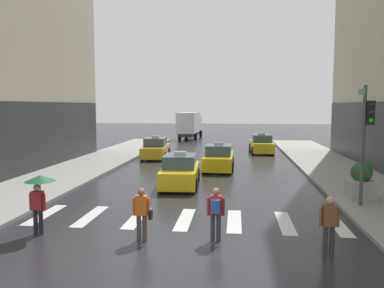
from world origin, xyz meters
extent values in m
plane|color=#26262B|center=(0.00, 0.00, 0.00)|extent=(160.00, 160.00, 0.00)
cube|color=silver|center=(-5.40, 3.00, 0.00)|extent=(0.50, 2.80, 0.01)
cube|color=silver|center=(-3.60, 3.00, 0.00)|extent=(0.50, 2.80, 0.01)
cube|color=silver|center=(-1.80, 3.00, 0.00)|extent=(0.50, 2.80, 0.01)
cube|color=silver|center=(0.00, 3.00, 0.00)|extent=(0.50, 2.80, 0.01)
cube|color=silver|center=(1.80, 3.00, 0.00)|extent=(0.50, 2.80, 0.01)
cube|color=silver|center=(3.60, 3.00, 0.00)|extent=(0.50, 2.80, 0.01)
cube|color=silver|center=(5.40, 3.00, 0.00)|extent=(0.50, 2.80, 0.01)
cylinder|color=#47474C|center=(6.83, 5.20, 2.55)|extent=(0.14, 0.14, 4.80)
cube|color=black|center=(7.05, 5.20, 3.88)|extent=(0.30, 0.26, 0.95)
sphere|color=#28231E|center=(7.05, 5.06, 4.18)|extent=(0.17, 0.17, 0.17)
sphere|color=#28231E|center=(7.05, 5.06, 3.88)|extent=(0.17, 0.17, 0.17)
sphere|color=green|center=(7.05, 5.06, 3.58)|extent=(0.17, 0.17, 0.17)
cube|color=#196638|center=(6.78, 5.38, 4.70)|extent=(0.04, 0.84, 0.24)
cube|color=yellow|center=(-1.06, 9.00, 0.56)|extent=(2.04, 4.59, 0.84)
cube|color=#384C5B|center=(-1.05, 8.90, 1.30)|extent=(1.71, 2.18, 0.64)
cube|color=silver|center=(-1.05, 8.90, 1.71)|extent=(0.61, 0.27, 0.18)
cylinder|color=black|center=(-1.98, 10.30, 0.33)|extent=(0.25, 0.67, 0.66)
cylinder|color=black|center=(-0.27, 10.39, 0.33)|extent=(0.25, 0.67, 0.66)
cylinder|color=black|center=(-1.84, 7.61, 0.33)|extent=(0.25, 0.67, 0.66)
cylinder|color=black|center=(-0.13, 7.70, 0.33)|extent=(0.25, 0.67, 0.66)
cube|color=#F2EAB2|center=(-1.81, 11.23, 0.60)|extent=(0.20, 0.05, 0.14)
cube|color=#F2EAB2|center=(-0.55, 11.30, 0.60)|extent=(0.20, 0.05, 0.14)
cube|color=yellow|center=(0.72, 14.31, 0.56)|extent=(1.86, 4.52, 0.84)
cube|color=#384C5B|center=(0.72, 14.21, 1.30)|extent=(1.63, 2.12, 0.64)
cube|color=silver|center=(0.72, 14.21, 1.71)|extent=(0.60, 0.25, 0.18)
cylinder|color=black|center=(-0.12, 15.67, 0.33)|extent=(0.23, 0.66, 0.66)
cylinder|color=black|center=(1.59, 15.65, 0.33)|extent=(0.23, 0.66, 0.66)
cylinder|color=black|center=(-0.15, 12.97, 0.33)|extent=(0.23, 0.66, 0.66)
cylinder|color=black|center=(1.56, 12.95, 0.33)|extent=(0.23, 0.66, 0.66)
cube|color=#F2EAB2|center=(0.12, 16.59, 0.60)|extent=(0.20, 0.04, 0.14)
cube|color=#F2EAB2|center=(1.38, 16.57, 0.60)|extent=(0.20, 0.04, 0.14)
cube|color=gold|center=(-4.54, 19.33, 0.56)|extent=(2.06, 4.60, 0.84)
cube|color=#384C5B|center=(-4.53, 19.23, 1.30)|extent=(1.72, 2.19, 0.64)
cube|color=silver|center=(-4.53, 19.23, 1.71)|extent=(0.61, 0.27, 0.18)
cylinder|color=black|center=(-5.47, 20.63, 0.33)|extent=(0.26, 0.67, 0.66)
cylinder|color=black|center=(-3.76, 20.73, 0.33)|extent=(0.26, 0.67, 0.66)
cylinder|color=black|center=(-5.32, 17.94, 0.33)|extent=(0.26, 0.67, 0.66)
cylinder|color=black|center=(-3.61, 18.04, 0.33)|extent=(0.26, 0.67, 0.66)
cube|color=#F2EAB2|center=(-5.30, 21.56, 0.60)|extent=(0.20, 0.05, 0.14)
cube|color=#F2EAB2|center=(-4.04, 21.64, 0.60)|extent=(0.20, 0.05, 0.14)
cube|color=yellow|center=(4.07, 23.86, 0.56)|extent=(2.00, 4.58, 0.84)
cube|color=#384C5B|center=(4.08, 23.76, 1.30)|extent=(1.69, 2.17, 0.64)
cube|color=silver|center=(4.08, 23.76, 1.71)|extent=(0.61, 0.27, 0.18)
cylinder|color=black|center=(3.16, 25.17, 0.33)|extent=(0.25, 0.67, 0.66)
cylinder|color=black|center=(4.87, 25.25, 0.33)|extent=(0.25, 0.67, 0.66)
cylinder|color=black|center=(3.28, 22.47, 0.33)|extent=(0.25, 0.67, 0.66)
cylinder|color=black|center=(4.99, 22.55, 0.33)|extent=(0.25, 0.67, 0.66)
cube|color=#F2EAB2|center=(3.34, 26.10, 0.60)|extent=(0.20, 0.05, 0.14)
cube|color=#F2EAB2|center=(4.60, 26.16, 0.60)|extent=(0.20, 0.05, 0.14)
cube|color=#2D2D2D|center=(-4.03, 37.49, 0.65)|extent=(2.11, 6.68, 0.40)
cube|color=silver|center=(-3.87, 40.79, 1.90)|extent=(2.18, 1.90, 2.10)
cube|color=#384C5B|center=(-3.83, 41.71, 2.27)|extent=(1.89, 0.13, 0.95)
cube|color=silver|center=(-4.07, 36.59, 2.10)|extent=(2.43, 4.90, 2.50)
cylinder|color=black|center=(-4.88, 40.64, 0.45)|extent=(0.32, 0.91, 0.90)
cylinder|color=black|center=(-2.88, 40.54, 0.45)|extent=(0.32, 0.91, 0.90)
cylinder|color=black|center=(-5.10, 36.10, 0.45)|extent=(0.32, 0.91, 0.90)
cylinder|color=black|center=(-3.10, 36.01, 0.45)|extent=(0.32, 0.91, 0.90)
cylinder|color=black|center=(-4.58, 0.82, 0.41)|extent=(0.14, 0.14, 0.82)
cylinder|color=black|center=(-4.40, 0.82, 0.41)|extent=(0.14, 0.14, 0.82)
cube|color=maroon|center=(-4.49, 0.82, 1.12)|extent=(0.36, 0.24, 0.60)
sphere|color=tan|center=(-4.49, 0.82, 1.54)|extent=(0.22, 0.22, 0.22)
cylinder|color=maroon|center=(-4.72, 0.82, 1.07)|extent=(0.09, 0.09, 0.55)
cylinder|color=maroon|center=(-4.26, 0.82, 1.07)|extent=(0.09, 0.09, 0.55)
cylinder|color=#4C4C4C|center=(-4.37, 0.82, 1.42)|extent=(0.02, 0.02, 1.00)
cone|color=#19512D|center=(-4.37, 0.82, 1.84)|extent=(0.96, 0.96, 0.20)
cylinder|color=#333338|center=(1.14, 0.89, 0.41)|extent=(0.14, 0.14, 0.82)
cylinder|color=#333338|center=(1.32, 0.89, 0.41)|extent=(0.14, 0.14, 0.82)
cube|color=maroon|center=(1.23, 0.89, 1.12)|extent=(0.36, 0.24, 0.60)
sphere|color=#9E7051|center=(1.23, 0.89, 1.54)|extent=(0.22, 0.22, 0.22)
cylinder|color=maroon|center=(1.00, 0.89, 1.07)|extent=(0.09, 0.09, 0.55)
cylinder|color=maroon|center=(1.46, 0.89, 1.07)|extent=(0.09, 0.09, 0.55)
cube|color=#264C8C|center=(1.23, 0.67, 1.14)|extent=(0.28, 0.18, 0.40)
cylinder|color=#473D33|center=(-1.11, 0.60, 0.41)|extent=(0.14, 0.14, 0.82)
cylinder|color=#473D33|center=(-0.93, 0.60, 0.41)|extent=(0.14, 0.14, 0.82)
cube|color=#BF5119|center=(-1.02, 0.60, 1.12)|extent=(0.36, 0.24, 0.60)
sphere|color=brown|center=(-1.02, 0.60, 1.54)|extent=(0.22, 0.22, 0.22)
cylinder|color=#BF5119|center=(-1.25, 0.60, 1.07)|extent=(0.09, 0.09, 0.55)
cylinder|color=#BF5119|center=(-0.79, 0.60, 1.07)|extent=(0.09, 0.09, 0.55)
cube|color=black|center=(-0.74, 0.60, 0.84)|extent=(0.10, 0.20, 0.28)
cylinder|color=#333338|center=(4.34, 0.16, 0.41)|extent=(0.14, 0.14, 0.82)
cylinder|color=#333338|center=(4.52, 0.16, 0.41)|extent=(0.14, 0.14, 0.82)
cube|color=brown|center=(4.43, 0.16, 1.12)|extent=(0.36, 0.24, 0.60)
sphere|color=tan|center=(4.43, 0.16, 1.54)|extent=(0.22, 0.22, 0.22)
cylinder|color=brown|center=(4.20, 0.16, 1.07)|extent=(0.09, 0.09, 0.55)
cylinder|color=brown|center=(4.66, 0.16, 1.07)|extent=(0.09, 0.09, 0.55)
cube|color=#A8A399|center=(7.23, 6.46, 0.55)|extent=(1.10, 1.10, 0.80)
sphere|color=#285628|center=(7.23, 6.46, 1.30)|extent=(0.90, 0.90, 0.90)
camera|label=1|loc=(1.83, -10.61, 4.14)|focal=35.93mm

